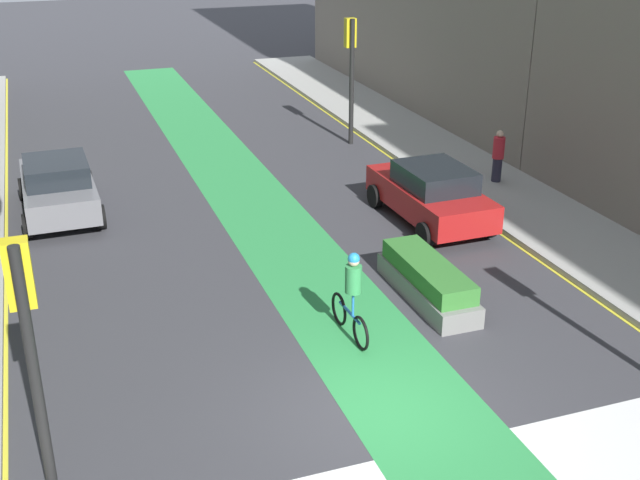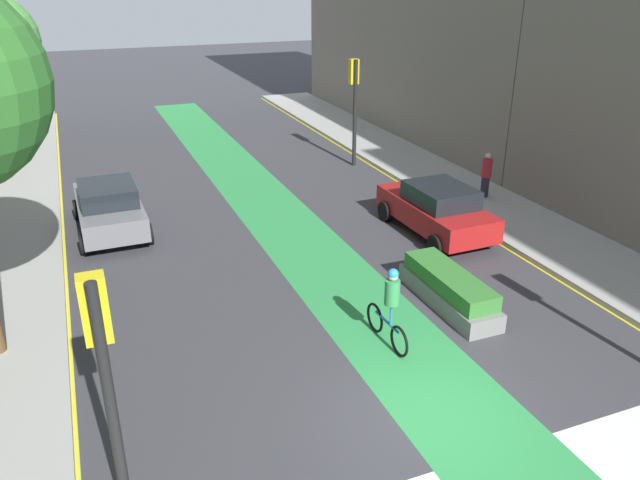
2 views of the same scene
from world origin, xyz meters
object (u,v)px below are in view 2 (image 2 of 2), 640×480
object	(u,v)px
cyclist_in_lane	(390,305)
median_planter	(449,289)
car_grey_left_far	(109,207)
pedestrian_sidewalk_right_b	(486,175)
traffic_signal_far_right	(354,92)
car_red_right_far	(437,209)
traffic_signal_near_left	(103,358)

from	to	relation	value
cyclist_in_lane	median_planter	xyz separation A→B (m)	(2.16, 1.03, -0.57)
car_grey_left_far	pedestrian_sidewalk_right_b	distance (m)	12.46
traffic_signal_far_right	car_red_right_far	bearing A→B (deg)	-95.19
car_red_right_far	median_planter	xyz separation A→B (m)	(-2.03, -3.92, -0.40)
car_red_right_far	median_planter	size ratio (longest dim) A/B	1.32
traffic_signal_far_right	pedestrian_sidewalk_right_b	world-z (taller)	traffic_signal_far_right
car_grey_left_far	traffic_signal_far_right	bearing A→B (deg)	20.54
cyclist_in_lane	median_planter	bearing A→B (deg)	25.50
cyclist_in_lane	traffic_signal_near_left	bearing A→B (deg)	-155.28
car_red_right_far	cyclist_in_lane	distance (m)	6.49
car_grey_left_far	pedestrian_sidewalk_right_b	xyz separation A→B (m)	(12.31, -1.94, 0.13)
car_grey_left_far	cyclist_in_lane	distance (m)	10.10
pedestrian_sidewalk_right_b	car_grey_left_far	bearing A→B (deg)	171.05
traffic_signal_far_right	car_grey_left_far	world-z (taller)	traffic_signal_far_right
traffic_signal_far_right	cyclist_in_lane	xyz separation A→B (m)	(-4.88, -12.48, -1.99)
car_grey_left_far	car_red_right_far	size ratio (longest dim) A/B	1.00
traffic_signal_near_left	median_planter	bearing A→B (deg)	24.93
traffic_signal_far_right	car_red_right_far	xyz separation A→B (m)	(-0.68, -7.53, -2.16)
car_red_right_far	cyclist_in_lane	xyz separation A→B (m)	(-4.20, -4.95, 0.17)
traffic_signal_far_right	median_planter	world-z (taller)	traffic_signal_far_right
traffic_signal_far_right	car_red_right_far	distance (m)	7.87
median_planter	pedestrian_sidewalk_right_b	bearing A→B (deg)	48.37
traffic_signal_near_left	cyclist_in_lane	xyz separation A→B (m)	(5.72, 2.63, -1.82)
traffic_signal_near_left	car_red_right_far	size ratio (longest dim) A/B	0.94
traffic_signal_near_left	car_red_right_far	bearing A→B (deg)	37.40
traffic_signal_far_right	car_grey_left_far	xyz separation A→B (m)	(-9.86, -3.69, -2.16)
traffic_signal_near_left	car_red_right_far	xyz separation A→B (m)	(9.92, 7.58, -1.99)
traffic_signal_near_left	car_grey_left_far	world-z (taller)	traffic_signal_near_left
car_red_right_far	pedestrian_sidewalk_right_b	size ratio (longest dim) A/B	2.74
median_planter	car_red_right_far	bearing A→B (deg)	62.57
cyclist_in_lane	pedestrian_sidewalk_right_b	world-z (taller)	cyclist_in_lane
car_red_right_far	car_grey_left_far	bearing A→B (deg)	157.29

